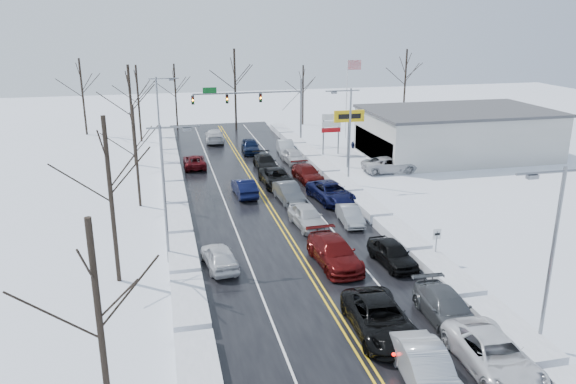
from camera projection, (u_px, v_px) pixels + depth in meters
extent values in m
plane|color=silver|center=(284.00, 229.00, 41.84)|extent=(160.00, 160.00, 0.00)
cube|color=black|center=(278.00, 220.00, 43.69)|extent=(14.00, 84.00, 0.01)
cube|color=silver|center=(179.00, 228.00, 42.05)|extent=(1.87, 72.00, 0.77)
cube|color=silver|center=(370.00, 213.00, 45.34)|extent=(1.87, 72.00, 0.77)
cylinder|color=slate|center=(301.00, 112.00, 68.47)|extent=(0.24, 0.24, 8.00)
cylinder|color=slate|center=(248.00, 93.00, 66.31)|extent=(13.00, 0.18, 0.18)
cylinder|color=slate|center=(291.00, 101.00, 67.79)|extent=(2.33, 0.10, 2.33)
cube|color=#0C591E|center=(210.00, 90.00, 65.22)|extent=(1.60, 0.08, 0.70)
cube|color=black|center=(260.00, 98.00, 66.84)|extent=(0.32, 0.25, 1.05)
sphere|color=#3F0705|center=(261.00, 95.00, 66.60)|extent=(0.20, 0.20, 0.20)
sphere|color=orange|center=(261.00, 98.00, 66.69)|extent=(0.22, 0.22, 0.22)
sphere|color=black|center=(261.00, 101.00, 66.78)|extent=(0.20, 0.20, 0.20)
cube|color=black|center=(227.00, 99.00, 65.97)|extent=(0.32, 0.25, 1.05)
sphere|color=#3F0705|center=(227.00, 97.00, 65.73)|extent=(0.20, 0.20, 0.20)
sphere|color=orange|center=(227.00, 99.00, 65.82)|extent=(0.22, 0.22, 0.22)
sphere|color=black|center=(227.00, 102.00, 65.91)|extent=(0.20, 0.20, 0.20)
cube|color=black|center=(193.00, 100.00, 65.10)|extent=(0.32, 0.25, 1.05)
sphere|color=#3F0705|center=(193.00, 98.00, 64.86)|extent=(0.20, 0.20, 0.20)
sphere|color=orange|center=(193.00, 100.00, 64.95)|extent=(0.22, 0.22, 0.22)
sphere|color=black|center=(193.00, 103.00, 65.04)|extent=(0.20, 0.20, 0.20)
cylinder|color=slate|center=(348.00, 141.00, 58.12)|extent=(0.20, 0.20, 5.60)
cube|color=#E6B60C|center=(349.00, 116.00, 57.34)|extent=(3.20, 0.30, 1.20)
cube|color=black|center=(350.00, 116.00, 57.18)|extent=(2.40, 0.04, 0.50)
cylinder|color=slate|center=(323.00, 137.00, 63.74)|extent=(0.16, 0.16, 4.00)
cylinder|color=slate|center=(338.00, 137.00, 64.13)|extent=(0.16, 0.16, 4.00)
cube|color=white|center=(331.00, 117.00, 63.25)|extent=(2.20, 0.22, 0.70)
cube|color=white|center=(331.00, 124.00, 63.49)|extent=(2.20, 0.22, 0.70)
cube|color=#A70C12|center=(331.00, 130.00, 63.70)|extent=(2.20, 0.22, 0.50)
cylinder|color=slate|center=(436.00, 247.00, 35.85)|extent=(0.08, 0.08, 2.20)
cube|color=white|center=(437.00, 234.00, 35.58)|extent=(0.55, 0.05, 0.70)
cube|color=black|center=(437.00, 234.00, 35.54)|extent=(0.35, 0.02, 0.15)
cylinder|color=silver|center=(347.00, 99.00, 71.44)|extent=(0.14, 0.14, 10.00)
cube|color=beige|center=(456.00, 134.00, 63.00)|extent=(20.00, 12.00, 5.00)
cube|color=#262628|center=(373.00, 146.00, 61.11)|extent=(0.10, 11.00, 2.80)
cube|color=#3F3F42|center=(459.00, 111.00, 62.20)|extent=(20.40, 12.40, 0.30)
cylinder|color=slate|center=(551.00, 262.00, 25.60)|extent=(0.18, 0.18, 9.00)
cylinder|color=slate|center=(549.00, 172.00, 24.14)|extent=(3.20, 0.12, 0.12)
cube|color=slate|center=(532.00, 177.00, 24.01)|extent=(0.50, 0.25, 0.18)
cylinder|color=slate|center=(350.00, 138.00, 51.61)|extent=(0.18, 0.18, 9.00)
cylinder|color=slate|center=(343.00, 91.00, 50.14)|extent=(3.20, 0.12, 0.12)
cube|color=slate|center=(334.00, 93.00, 50.01)|extent=(0.50, 0.25, 0.18)
cylinder|color=slate|center=(164.00, 196.00, 34.92)|extent=(0.18, 0.18, 9.00)
cylinder|color=slate|center=(173.00, 127.00, 33.80)|extent=(3.20, 0.12, 0.12)
cube|color=slate|center=(187.00, 129.00, 34.02)|extent=(0.50, 0.25, 0.18)
cylinder|color=slate|center=(159.00, 119.00, 60.93)|extent=(0.18, 0.18, 9.00)
cylinder|color=slate|center=(164.00, 79.00, 59.81)|extent=(3.20, 0.12, 0.12)
cube|color=slate|center=(171.00, 80.00, 60.03)|extent=(0.50, 0.25, 0.18)
cylinder|color=#2D231C|center=(101.00, 339.00, 19.52)|extent=(0.24, 0.24, 9.00)
cylinder|color=#2D231C|center=(112.00, 202.00, 32.27)|extent=(0.27, 0.27, 10.00)
cylinder|color=#2D231C|center=(136.00, 157.00, 45.71)|extent=(0.23, 0.23, 8.50)
cylinder|color=#2D231C|center=(132.00, 116.00, 58.26)|extent=(0.28, 0.28, 10.50)
cylinder|color=#2D231C|center=(139.00, 104.00, 69.64)|extent=(0.25, 0.25, 9.50)
cylinder|color=#2D231C|center=(83.00, 97.00, 73.58)|extent=(0.27, 0.27, 10.00)
cylinder|color=#2D231C|center=(176.00, 97.00, 77.26)|extent=(0.24, 0.24, 9.00)
cylinder|color=#2D231C|center=(235.00, 90.00, 76.83)|extent=(0.29, 0.29, 11.00)
cylinder|color=#2D231C|center=(303.00, 95.00, 80.77)|extent=(0.23, 0.23, 8.50)
cylinder|color=#2D231C|center=(405.00, 85.00, 84.39)|extent=(0.28, 0.28, 10.50)
imported|color=black|center=(379.00, 333.00, 28.20)|extent=(3.01, 6.05, 1.65)
imported|color=#4F0A0A|center=(334.00, 264.00, 35.94)|extent=(2.67, 5.95, 1.69)
imported|color=silver|center=(307.00, 227.00, 42.35)|extent=(2.32, 4.95, 1.64)
imported|color=#44474A|center=(289.00, 202.00, 48.08)|extent=(2.02, 4.94, 1.59)
imported|color=black|center=(277.00, 186.00, 52.60)|extent=(2.69, 5.67, 1.56)
imported|color=black|center=(266.00, 169.00, 58.17)|extent=(2.09, 5.12, 1.48)
imported|color=black|center=(251.00, 153.00, 65.10)|extent=(2.23, 4.90, 1.63)
imported|color=silver|center=(492.00, 371.00, 25.20)|extent=(2.93, 5.95, 1.62)
imported|color=#45474A|center=(446.00, 321.00, 29.26)|extent=(2.42, 5.42, 1.54)
imported|color=black|center=(392.00, 264.00, 35.96)|extent=(2.17, 4.67, 1.55)
imported|color=#919498|center=(350.00, 223.00, 43.04)|extent=(1.70, 4.14, 1.33)
imported|color=black|center=(331.00, 201.00, 48.17)|extent=(3.39, 6.13, 1.62)
imported|color=#460A09|center=(307.00, 181.00, 54.18)|extent=(2.46, 5.22, 1.47)
imported|color=silver|center=(293.00, 163.00, 60.49)|extent=(2.17, 4.70, 1.56)
imported|color=#A8ABB0|center=(286.00, 154.00, 64.40)|extent=(2.08, 4.93, 1.58)
imported|color=black|center=(245.00, 196.00, 49.67)|extent=(1.84, 4.73, 1.54)
imported|color=#510A0F|center=(195.00, 167.00, 58.82)|extent=(2.24, 4.81, 1.33)
imported|color=silver|center=(215.00, 142.00, 70.66)|extent=(2.64, 5.73, 1.62)
imported|color=silver|center=(220.00, 267.00, 35.53)|extent=(2.30, 4.62, 1.51)
imported|color=silver|center=(389.00, 172.00, 57.08)|extent=(5.73, 2.80, 1.57)
imported|color=#414346|center=(401.00, 160.00, 61.72)|extent=(2.48, 5.18, 1.46)
imported|color=black|center=(364.00, 150.00, 66.30)|extent=(2.16, 4.34, 1.42)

